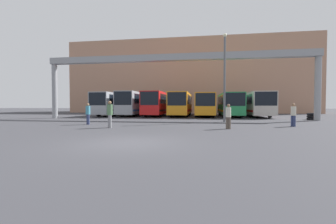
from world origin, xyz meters
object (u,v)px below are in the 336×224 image
(bus_slot_4, at_px, (205,104))
(pedestrian_near_center, at_px, (110,114))
(bus_slot_0, at_px, (115,103))
(pedestrian_near_left, at_px, (293,114))
(bus_slot_5, at_px, (229,103))
(bus_slot_2, at_px, (158,103))
(bus_slot_6, at_px, (254,103))
(bus_slot_1, at_px, (137,103))
(pedestrian_near_right, at_px, (88,113))
(lamp_post, at_px, (225,74))
(tire_stack, at_px, (312,116))
(pedestrian_mid_left, at_px, (228,116))
(bus_slot_3, at_px, (181,103))

(bus_slot_4, bearing_deg, pedestrian_near_center, -110.33)
(bus_slot_0, height_order, pedestrian_near_left, bus_slot_0)
(bus_slot_0, relative_size, bus_slot_5, 1.10)
(bus_slot_2, xyz_separation_m, bus_slot_6, (13.31, 0.63, -0.08))
(bus_slot_1, relative_size, pedestrian_near_right, 7.07)
(bus_slot_2, relative_size, lamp_post, 1.27)
(bus_slot_6, bearing_deg, bus_slot_2, -177.28)
(pedestrian_near_center, xyz_separation_m, tire_stack, (17.62, 11.01, -0.61))
(bus_slot_0, xyz_separation_m, bus_slot_5, (16.63, -0.52, -0.09))
(bus_slot_4, relative_size, tire_stack, 11.38)
(bus_slot_2, xyz_separation_m, pedestrian_mid_left, (8.00, -16.45, -1.04))
(bus_slot_6, height_order, pedestrian_mid_left, bus_slot_6)
(bus_slot_0, xyz_separation_m, bus_slot_2, (6.65, -0.73, 0.03))
(bus_slot_1, relative_size, bus_slot_2, 1.17)
(pedestrian_near_center, xyz_separation_m, pedestrian_near_left, (12.71, 2.82, -0.09))
(pedestrian_near_center, bearing_deg, tire_stack, 85.32)
(bus_slot_1, xyz_separation_m, bus_slot_5, (13.31, -0.68, -0.15))
(bus_slot_4, bearing_deg, tire_stack, -31.19)
(pedestrian_near_right, relative_size, lamp_post, 0.21)
(pedestrian_near_right, relative_size, pedestrian_near_left, 1.02)
(bus_slot_3, bearing_deg, pedestrian_near_right, -111.36)
(bus_slot_0, height_order, lamp_post, lamp_post)
(pedestrian_near_right, height_order, pedestrian_near_center, pedestrian_near_center)
(bus_slot_0, xyz_separation_m, bus_slot_4, (13.31, 0.08, -0.10))
(bus_slot_2, distance_m, lamp_post, 13.49)
(bus_slot_0, distance_m, bus_slot_1, 3.33)
(pedestrian_near_right, bearing_deg, bus_slot_1, -45.83)
(bus_slot_6, xyz_separation_m, pedestrian_near_left, (-0.50, -14.71, -0.93))
(pedestrian_near_left, bearing_deg, lamp_post, -167.72)
(pedestrian_mid_left, relative_size, pedestrian_near_right, 0.95)
(bus_slot_3, relative_size, pedestrian_mid_left, 7.12)
(bus_slot_3, height_order, pedestrian_near_center, bus_slot_3)
(pedestrian_near_left, height_order, lamp_post, lamp_post)
(bus_slot_0, height_order, tire_stack, bus_slot_0)
(bus_slot_1, height_order, bus_slot_2, bus_slot_1)
(bus_slot_2, xyz_separation_m, pedestrian_near_right, (-2.68, -14.72, -1.00))
(bus_slot_0, distance_m, pedestrian_mid_left, 22.60)
(bus_slot_2, relative_size, pedestrian_near_right, 6.02)
(pedestrian_near_center, bearing_deg, bus_slot_3, 132.87)
(bus_slot_6, bearing_deg, pedestrian_mid_left, -107.26)
(pedestrian_near_center, distance_m, tire_stack, 20.79)
(pedestrian_mid_left, xyz_separation_m, lamp_post, (0.32, 6.13, 3.53))
(lamp_post, bearing_deg, bus_slot_4, 98.53)
(pedestrian_near_left, bearing_deg, pedestrian_near_center, -115.21)
(bus_slot_6, xyz_separation_m, lamp_post, (-4.98, -10.95, 2.56))
(bus_slot_1, relative_size, bus_slot_3, 1.04)
(bus_slot_6, relative_size, pedestrian_near_left, 6.88)
(bus_slot_1, relative_size, pedestrian_near_left, 7.18)
(pedestrian_near_right, xyz_separation_m, lamp_post, (11.00, 4.41, 3.48))
(bus_slot_3, relative_size, pedestrian_near_center, 6.27)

